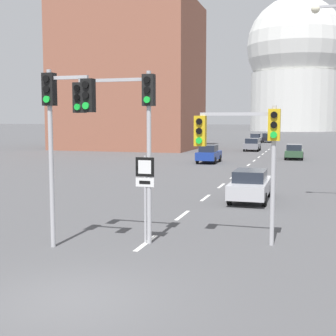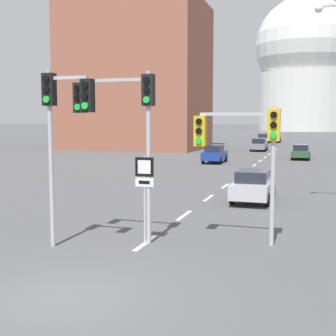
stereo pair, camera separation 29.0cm
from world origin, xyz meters
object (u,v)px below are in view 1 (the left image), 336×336
at_px(sedan_mid_centre, 255,139).
at_px(sedan_far_right, 250,185).
at_px(route_sign_post, 145,184).
at_px(traffic_signal_centre_tall, 124,113).
at_px(sedan_near_left, 294,152).
at_px(sedan_distant_centre, 209,154).
at_px(traffic_signal_near_right, 246,140).
at_px(sedan_far_left, 267,138).
at_px(sedan_near_right, 252,145).
at_px(traffic_signal_near_left, 63,114).

xyz_separation_m(sedan_mid_centre, sedan_far_right, (5.63, -55.84, -0.05)).
height_order(route_sign_post, sedan_mid_centre, route_sign_post).
bearing_deg(traffic_signal_centre_tall, sedan_far_right, 71.69).
xyz_separation_m(sedan_near_left, sedan_distant_centre, (-7.34, -6.33, 0.07)).
xyz_separation_m(traffic_signal_near_right, sedan_far_left, (-4.86, 68.95, -2.47)).
bearing_deg(sedan_near_left, sedan_near_right, 115.50).
bearing_deg(sedan_distant_centre, traffic_signal_near_left, -86.94).
height_order(sedan_near_left, sedan_distant_centre, sedan_distant_centre).
xyz_separation_m(traffic_signal_centre_tall, sedan_near_right, (-1.10, 45.69, -3.29)).
bearing_deg(sedan_near_left, sedan_far_right, -93.09).
relative_size(traffic_signal_centre_tall, traffic_signal_near_left, 1.00).
height_order(sedan_far_left, sedan_far_right, sedan_far_left).
distance_m(traffic_signal_near_left, sedan_far_left, 71.13).
distance_m(traffic_signal_near_right, sedan_far_right, 8.41).
distance_m(traffic_signal_centre_tall, route_sign_post, 2.29).
xyz_separation_m(traffic_signal_centre_tall, sedan_far_left, (-1.18, 69.83, -3.29)).
distance_m(sedan_near_left, sedan_far_left, 35.91).
distance_m(sedan_far_right, sedan_distant_centre, 20.05).
relative_size(traffic_signal_near_left, traffic_signal_near_right, 1.24).
distance_m(route_sign_post, sedan_near_right, 45.79).
xyz_separation_m(sedan_near_right, sedan_distant_centre, (-1.93, -17.68, 0.02)).
bearing_deg(sedan_far_left, traffic_signal_centre_tall, -89.03).
relative_size(sedan_far_left, sedan_far_right, 1.01).
bearing_deg(sedan_far_right, traffic_signal_near_right, -84.67).
bearing_deg(sedan_mid_centre, sedan_far_right, -84.24).
relative_size(sedan_near_left, sedan_far_left, 0.89).
xyz_separation_m(route_sign_post, sedan_far_right, (2.25, 8.93, -1.13)).
bearing_deg(traffic_signal_near_left, sedan_far_left, 89.77).
xyz_separation_m(traffic_signal_near_left, sedan_far_right, (4.40, 10.10, -3.28)).
relative_size(sedan_mid_centre, sedan_far_left, 0.91).
bearing_deg(traffic_signal_near_right, sedan_far_right, 95.33).
bearing_deg(sedan_far_left, route_sign_post, -88.47).
relative_size(route_sign_post, sedan_near_left, 0.68).
distance_m(traffic_signal_centre_tall, traffic_signal_near_left, 1.91).
bearing_deg(sedan_near_left, traffic_signal_centre_tall, -97.16).
bearing_deg(sedan_mid_centre, traffic_signal_centre_tall, -87.61).
height_order(traffic_signal_near_left, sedan_far_right, traffic_signal_near_left).
bearing_deg(traffic_signal_centre_tall, traffic_signal_near_left, -140.09).
bearing_deg(sedan_mid_centre, sedan_far_left, 73.44).
bearing_deg(sedan_near_right, sedan_far_left, 90.17).
bearing_deg(sedan_mid_centre, traffic_signal_near_left, -88.93).
height_order(traffic_signal_near_right, sedan_near_right, traffic_signal_near_right).
bearing_deg(sedan_near_left, traffic_signal_near_left, -99.23).
bearing_deg(sedan_far_left, sedan_far_right, -86.14).
height_order(sedan_near_left, sedan_far_left, sedan_far_left).
distance_m(traffic_signal_near_left, sedan_distant_centre, 29.46).
xyz_separation_m(traffic_signal_near_right, route_sign_post, (-2.99, -0.93, -1.36)).
height_order(sedan_far_left, sedan_distant_centre, sedan_distant_centre).
distance_m(sedan_far_left, sedan_distant_centre, 41.85).
bearing_deg(traffic_signal_centre_tall, route_sign_post, -4.22).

